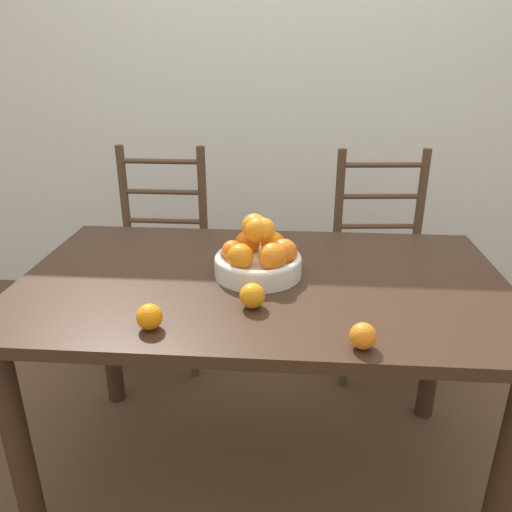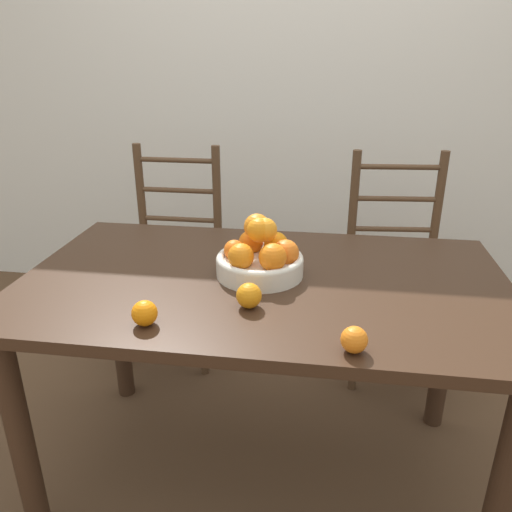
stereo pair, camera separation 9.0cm
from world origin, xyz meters
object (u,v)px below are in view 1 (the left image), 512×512
Objects in this scene: fruit_bowl at (259,255)px; orange_loose_1 at (149,317)px; orange_loose_2 at (363,336)px; chair_left at (160,260)px; chair_right at (382,267)px; orange_loose_0 at (252,296)px.

orange_loose_1 is (-0.24, -0.34, -0.03)m from fruit_bowl.
orange_loose_2 is 1.41m from chair_left.
orange_loose_1 is 0.07× the size of chair_right.
chair_right is at bearing 55.29° from fruit_bowl.
orange_loose_0 is at bearing -123.69° from chair_right.
chair_left and chair_right have the same top height.
chair_left reaches higher than orange_loose_2.
orange_loose_0 reaches higher than orange_loose_1.
fruit_bowl is 0.21m from orange_loose_0.
chair_left is (-0.28, 1.08, -0.31)m from orange_loose_1.
orange_loose_0 is 0.07× the size of chair_right.
chair_right reaches higher than fruit_bowl.
fruit_bowl is at bearing -129.96° from chair_right.
chair_right is at bearing 77.69° from orange_loose_2.
fruit_bowl reaches higher than orange_loose_1.
orange_loose_1 is at bearing -75.59° from chair_left.
orange_loose_1 is 0.07× the size of chair_left.
chair_right is (0.51, 0.74, -0.34)m from fruit_bowl.
orange_loose_1 is 1.04× the size of orange_loose_2.
chair_left is at bearing 104.40° from orange_loose_1.
chair_left is at bearing 118.63° from orange_loose_0.
orange_loose_0 is 1.05× the size of orange_loose_1.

